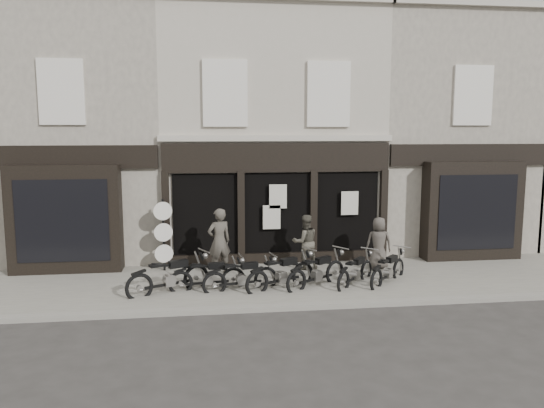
{
  "coord_description": "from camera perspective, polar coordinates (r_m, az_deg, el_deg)",
  "views": [
    {
      "loc": [
        -2.29,
        -13.39,
        4.29
      ],
      "look_at": [
        -0.34,
        1.6,
        2.18
      ],
      "focal_mm": 35.0,
      "sensor_mm": 36.0,
      "label": 1
    }
  ],
  "objects": [
    {
      "name": "motorcycle_5",
      "position": [
        14.85,
        8.98,
        -7.44
      ],
      "size": [
        1.53,
        1.61,
        0.95
      ],
      "rotation": [
        0.0,
        0.0,
        0.82
      ],
      "color": "black",
      "rests_on": "ground"
    },
    {
      "name": "motorcycle_6",
      "position": [
        15.14,
        12.38,
        -7.19
      ],
      "size": [
        1.6,
        1.62,
        0.98
      ],
      "rotation": [
        0.0,
        0.0,
        0.79
      ],
      "color": "black",
      "rests_on": "ground"
    },
    {
      "name": "motorcycle_3",
      "position": [
        14.3,
        1.01,
        -7.76
      ],
      "size": [
        2.04,
        1.32,
        1.07
      ],
      "rotation": [
        0.0,
        0.0,
        0.49
      ],
      "color": "black",
      "rests_on": "ground"
    },
    {
      "name": "motorcycle_4",
      "position": [
        14.53,
        4.86,
        -7.57
      ],
      "size": [
        1.93,
        1.44,
        1.05
      ],
      "rotation": [
        0.0,
        0.0,
        0.59
      ],
      "color": "black",
      "rests_on": "ground"
    },
    {
      "name": "neighbour_left",
      "position": [
        19.71,
        -19.42,
        6.76
      ],
      "size": [
        5.6,
        6.73,
        8.34
      ],
      "color": "#A09787",
      "rests_on": "ground"
    },
    {
      "name": "neighbour_right",
      "position": [
        21.14,
        16.86,
        6.92
      ],
      "size": [
        5.6,
        6.73,
        8.34
      ],
      "color": "#A09787",
      "rests_on": "ground"
    },
    {
      "name": "central_building",
      "position": [
        19.48,
        -0.65,
        7.31
      ],
      "size": [
        7.3,
        6.22,
        8.34
      ],
      "color": "#ADA394",
      "rests_on": "ground"
    },
    {
      "name": "kerb",
      "position": [
        13.06,
        3.17,
        -10.96
      ],
      "size": [
        30.0,
        0.25,
        0.13
      ],
      "primitive_type": "cube",
      "color": "gray",
      "rests_on": "ground_plane"
    },
    {
      "name": "ground_plane",
      "position": [
        14.25,
        2.23,
        -9.6
      ],
      "size": [
        90.0,
        90.0,
        0.0
      ],
      "primitive_type": "plane",
      "color": "#2D2B28",
      "rests_on": "ground"
    },
    {
      "name": "motorcycle_0",
      "position": [
        14.17,
        -10.96,
        -7.97
      ],
      "size": [
        2.14,
        1.32,
        1.11
      ],
      "rotation": [
        0.0,
        0.0,
        0.47
      ],
      "color": "black",
      "rests_on": "ground"
    },
    {
      "name": "motorcycle_1",
      "position": [
        14.28,
        -6.87,
        -7.98
      ],
      "size": [
        2.05,
        0.59,
        0.98
      ],
      "rotation": [
        0.0,
        0.0,
        0.14
      ],
      "color": "black",
      "rests_on": "ground"
    },
    {
      "name": "man_centre",
      "position": [
        16.06,
        3.59,
        -4.09
      ],
      "size": [
        0.89,
        0.74,
        1.66
      ],
      "primitive_type": "imported",
      "rotation": [
        0.0,
        0.0,
        3.29
      ],
      "color": "#4A463B",
      "rests_on": "pavement"
    },
    {
      "name": "pavement",
      "position": [
        15.08,
        1.66,
        -8.36
      ],
      "size": [
        30.0,
        4.2,
        0.12
      ],
      "primitive_type": "cube",
      "color": "slate",
      "rests_on": "ground_plane"
    },
    {
      "name": "man_left",
      "position": [
        15.53,
        -5.71,
        -4.01
      ],
      "size": [
        0.82,
        0.68,
        1.94
      ],
      "primitive_type": "imported",
      "rotation": [
        0.0,
        0.0,
        3.5
      ],
      "color": "#444038",
      "rests_on": "pavement"
    },
    {
      "name": "motorcycle_2",
      "position": [
        14.16,
        -3.31,
        -8.05
      ],
      "size": [
        2.05,
        0.78,
        1.0
      ],
      "rotation": [
        0.0,
        0.0,
        0.23
      ],
      "color": "black",
      "rests_on": "ground"
    },
    {
      "name": "advert_sign_post",
      "position": [
        16.13,
        -11.58,
        -3.62
      ],
      "size": [
        0.55,
        0.36,
        2.27
      ],
      "rotation": [
        0.0,
        0.0,
        0.21
      ],
      "color": "black",
      "rests_on": "ground"
    },
    {
      "name": "man_right",
      "position": [
        16.38,
        11.4,
        -4.13
      ],
      "size": [
        0.84,
        0.61,
        1.58
      ],
      "primitive_type": "imported",
      "rotation": [
        0.0,
        0.0,
        2.99
      ],
      "color": "#423D37",
      "rests_on": "pavement"
    }
  ]
}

